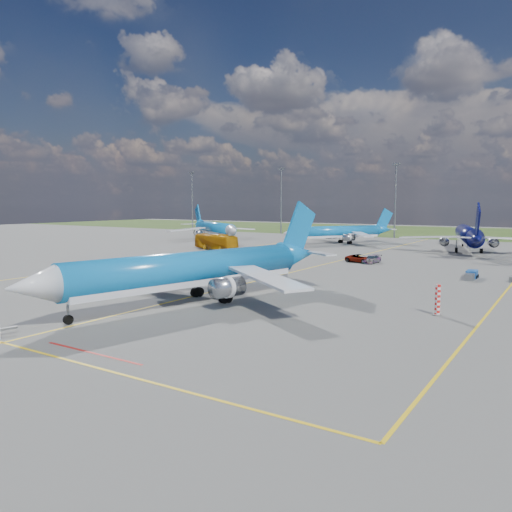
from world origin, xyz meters
The scene contains 15 objects.
ground centered at (0.00, 0.00, 0.00)m, with size 400.00×400.00×0.00m, color #535351.
grass_strip centered at (0.00, 150.00, 0.00)m, with size 400.00×80.00×0.01m, color #2D4719.
taxiway_lines centered at (0.17, 27.70, 0.01)m, with size 60.25×160.00×0.02m.
floodlight_masts centered at (10.00, 110.00, 12.56)m, with size 202.20×0.50×22.70m.
warning_post centered at (26.00, 8.00, 1.50)m, with size 0.50×0.50×3.00m, color red.
bg_jet_nw centered at (-50.95, 73.19, 0.00)m, with size 28.70×37.66×9.86m, color #0D72BE, non-canonical shape.
bg_jet_nnw centered at (-15.68, 80.10, 0.00)m, with size 26.18×34.37×9.00m, color #0D72BE, non-canonical shape.
bg_jet_n centered at (16.90, 76.06, 0.00)m, with size 30.51×40.05×10.49m, color #07093D, non-canonical shape.
main_airliner centered at (2.39, -0.38, 0.00)m, with size 30.91×40.57×10.63m, color #0D72BE, non-canonical shape.
apron_bus centered at (-32.25, 49.38, 1.81)m, with size 3.04×13.00×3.62m, color #C7820B.
service_car_a centered at (-11.73, 24.92, 0.66)m, with size 1.55×3.85×1.31m, color #999999.
service_car_b centered at (4.24, 44.14, 0.73)m, with size 2.41×5.22×1.45m, color #999999.
service_car_c centered at (6.33, 44.59, 0.69)m, with size 1.94×4.76×1.38m, color #999999.
baggage_tug_c centered at (-14.63, 45.09, 0.44)m, with size 1.36×4.23×0.94m.
baggage_tug_e centered at (24.57, 34.54, 0.51)m, with size 1.47×4.87×1.08m.
Camera 1 is at (36.80, -40.99, 10.78)m, focal length 35.00 mm.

